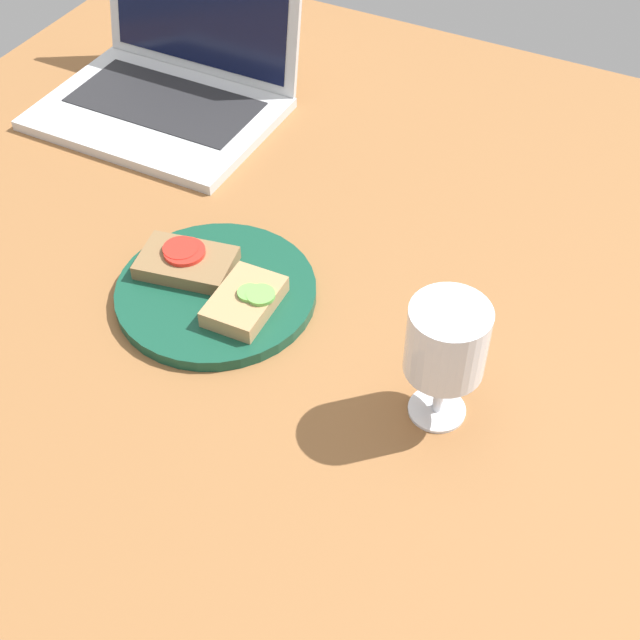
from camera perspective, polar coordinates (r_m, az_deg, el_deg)
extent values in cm
cube|color=brown|center=(110.03, -1.97, 1.11)|extent=(140.00, 140.00, 3.00)
cylinder|color=#144733|center=(108.78, -6.66, 1.78)|extent=(24.38, 24.38, 1.55)
cube|color=#A88456|center=(104.66, -4.84, 1.19)|extent=(7.06, 10.19, 2.14)
cylinder|color=#6BB74C|center=(103.77, -4.53, 1.74)|extent=(2.88, 2.88, 0.44)
cylinder|color=#6BB74C|center=(103.40, -3.83, 1.61)|extent=(3.44, 3.44, 0.49)
cube|color=brown|center=(110.63, -8.54, 3.64)|extent=(12.71, 9.51, 1.84)
cylinder|color=red|center=(110.39, -8.67, 4.34)|extent=(5.14, 5.14, 0.53)
cylinder|color=red|center=(110.77, -8.91, 4.50)|extent=(4.41, 4.41, 0.61)
cylinder|color=white|center=(97.40, 7.48, -5.70)|extent=(6.26, 6.26, 0.40)
cylinder|color=white|center=(94.68, 7.68, -4.36)|extent=(1.14, 1.14, 6.68)
cylinder|color=white|center=(89.17, 8.14, -1.30)|extent=(8.31, 8.31, 8.14)
cylinder|color=white|center=(89.65, 8.09, -1.59)|extent=(7.65, 7.65, 6.82)
cube|color=silver|center=(141.05, -10.40, 12.84)|extent=(34.82, 25.13, 1.53)
cube|color=#232326|center=(142.10, -9.92, 13.59)|extent=(28.55, 13.82, 0.16)
cube|color=silver|center=(145.94, -7.63, 19.00)|extent=(34.12, 4.07, 19.02)
cube|color=black|center=(145.57, -7.74, 18.92)|extent=(30.64, 2.91, 15.89)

